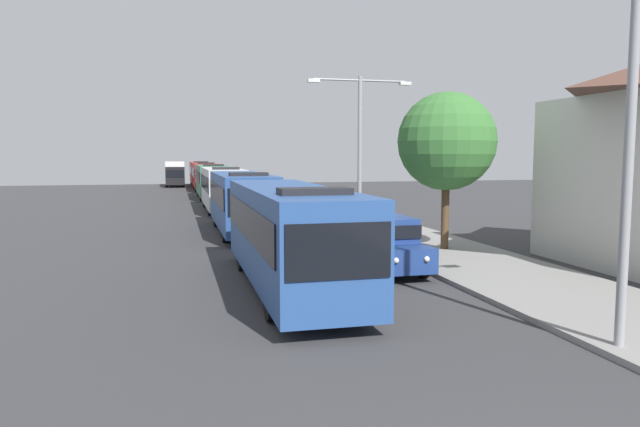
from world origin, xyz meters
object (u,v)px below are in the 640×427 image
(bus_second_in_line, at_px, (241,200))
(streetlamp_mid, at_px, (360,138))
(bus_lead, at_px, (289,233))
(streetlamp_near, at_px, (633,77))
(bus_tail_end, at_px, (200,172))
(box_truck_oncoming, at_px, (175,173))
(bus_middle, at_px, (222,187))
(bus_fourth_in_line, at_px, (212,180))
(roadside_tree, at_px, (447,142))
(white_suv, at_px, (383,241))
(bus_rear, at_px, (205,175))

(bus_second_in_line, height_order, streetlamp_mid, streetlamp_mid)
(bus_lead, bearing_deg, streetlamp_near, -53.61)
(bus_tail_end, distance_m, box_truck_oncoming, 4.61)
(bus_middle, bearing_deg, bus_fourth_in_line, 90.00)
(streetlamp_mid, bearing_deg, roadside_tree, -67.59)
(white_suv, bearing_deg, bus_lead, -152.61)
(bus_lead, height_order, box_truck_oncoming, bus_lead)
(bus_rear, bearing_deg, bus_tail_end, 90.00)
(bus_second_in_line, relative_size, bus_tail_end, 0.92)
(bus_second_in_line, distance_m, bus_fourth_in_line, 25.03)
(bus_second_in_line, relative_size, bus_rear, 0.94)
(white_suv, height_order, roadside_tree, roadside_tree)
(streetlamp_mid, bearing_deg, bus_rear, 97.50)
(bus_middle, xyz_separation_m, bus_fourth_in_line, (-0.00, 12.51, -0.00))
(bus_second_in_line, bearing_deg, roadside_tree, -47.30)
(bus_rear, bearing_deg, roadside_tree, -80.77)
(bus_second_in_line, distance_m, white_suv, 11.71)
(bus_middle, bearing_deg, bus_lead, -90.00)
(bus_middle, relative_size, white_suv, 2.25)
(bus_rear, relative_size, streetlamp_mid, 1.47)
(bus_second_in_line, bearing_deg, bus_rear, 90.00)
(box_truck_oncoming, bearing_deg, bus_fourth_in_line, -81.49)
(bus_lead, relative_size, box_truck_oncoming, 1.46)
(bus_lead, xyz_separation_m, bus_rear, (0.00, 50.96, 0.00))
(bus_lead, height_order, bus_second_in_line, same)
(bus_second_in_line, distance_m, bus_middle, 12.51)
(box_truck_oncoming, bearing_deg, bus_second_in_line, -85.99)
(bus_rear, bearing_deg, bus_lead, -90.00)
(roadside_tree, bearing_deg, bus_tail_end, 97.30)
(streetlamp_near, bearing_deg, box_truck_oncoming, 97.35)
(bus_second_in_line, bearing_deg, streetlamp_mid, -29.51)
(white_suv, bearing_deg, bus_second_in_line, 108.43)
(streetlamp_mid, xyz_separation_m, roadside_tree, (2.08, -5.05, -0.26))
(bus_fourth_in_line, relative_size, bus_tail_end, 0.93)
(box_truck_oncoming, bearing_deg, bus_middle, -84.55)
(white_suv, height_order, streetlamp_near, streetlamp_near)
(white_suv, distance_m, box_truck_oncoming, 58.62)
(bus_tail_end, bearing_deg, streetlamp_near, -85.63)
(bus_middle, relative_size, streetlamp_mid, 1.47)
(bus_fourth_in_line, distance_m, box_truck_oncoming, 22.32)
(bus_middle, distance_m, roadside_tree, 22.12)
(bus_lead, distance_m, bus_rear, 50.96)
(bus_tail_end, distance_m, white_suv, 61.53)
(white_suv, height_order, box_truck_oncoming, box_truck_oncoming)
(white_suv, xyz_separation_m, box_truck_oncoming, (-7.00, 58.20, 0.67))
(box_truck_oncoming, relative_size, streetlamp_near, 0.86)
(white_suv, bearing_deg, bus_middle, 98.90)
(box_truck_oncoming, relative_size, streetlamp_mid, 0.99)
(bus_fourth_in_line, distance_m, roadside_tree, 34.09)
(bus_rear, xyz_separation_m, streetlamp_mid, (5.40, -41.00, 3.12))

